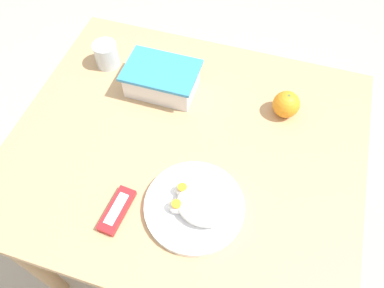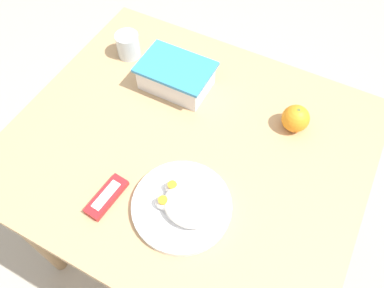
# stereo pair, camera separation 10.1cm
# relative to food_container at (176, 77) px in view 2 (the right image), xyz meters

# --- Properties ---
(ground_plane) EXTENTS (10.00, 10.00, 0.00)m
(ground_plane) POSITION_rel_food_container_xyz_m (0.13, -0.17, -0.81)
(ground_plane) COLOR #B2A899
(table) EXTENTS (0.98, 0.85, 0.77)m
(table) POSITION_rel_food_container_xyz_m (0.13, -0.17, -0.15)
(table) COLOR tan
(table) RESTS_ON ground_plane
(food_container) EXTENTS (0.22, 0.15, 0.08)m
(food_container) POSITION_rel_food_container_xyz_m (0.00, 0.00, 0.00)
(food_container) COLOR white
(food_container) RESTS_ON table
(orange_fruit) EXTENTS (0.08, 0.08, 0.08)m
(orange_fruit) POSITION_rel_food_container_xyz_m (0.37, 0.02, 0.00)
(orange_fruit) COLOR orange
(orange_fruit) RESTS_ON table
(rice_plate) EXTENTS (0.25, 0.25, 0.06)m
(rice_plate) POSITION_rel_food_container_xyz_m (0.22, -0.35, -0.02)
(rice_plate) COLOR white
(rice_plate) RESTS_ON table
(candy_bar) EXTENTS (0.06, 0.13, 0.02)m
(candy_bar) POSITION_rel_food_container_xyz_m (0.03, -0.42, -0.03)
(candy_bar) COLOR red
(candy_bar) RESTS_ON table
(drinking_glass) EXTENTS (0.07, 0.07, 0.08)m
(drinking_glass) POSITION_rel_food_container_xyz_m (-0.21, 0.05, 0.00)
(drinking_glass) COLOR silver
(drinking_glass) RESTS_ON table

